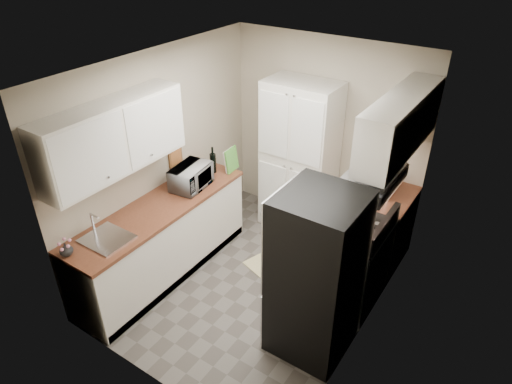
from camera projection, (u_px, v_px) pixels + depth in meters
ground at (255, 281)px, 5.32m from camera, size 3.20×3.20×0.00m
room_shell at (253, 157)px, 4.48m from camera, size 2.64×3.24×2.52m
pantry_cabinet at (299, 158)px, 5.83m from camera, size 0.90×0.55×2.00m
base_cabinet_left at (163, 241)px, 5.26m from camera, size 0.60×2.30×0.88m
countertop_left at (159, 208)px, 5.02m from camera, size 0.63×2.33×0.04m
base_cabinet_right at (379, 229)px, 5.47m from camera, size 0.60×0.80×0.88m
countertop_right at (384, 196)px, 5.23m from camera, size 0.63×0.83×0.04m
electric_range at (351, 262)px, 4.89m from camera, size 0.71×0.78×1.13m
refrigerator at (316, 276)px, 4.14m from camera, size 0.70×0.72×1.70m
microwave at (191, 177)px, 5.29m from camera, size 0.39×0.52×0.27m
wine_bottle at (213, 161)px, 5.60m from camera, size 0.08×0.08×0.31m
flower_vase at (66, 249)px, 4.25m from camera, size 0.13×0.13×0.13m
cutting_board at (232, 160)px, 5.64m from camera, size 0.04×0.24×0.30m
toaster_oven at (382, 184)px, 5.23m from camera, size 0.28×0.35×0.19m
fruit_basket at (384, 171)px, 5.17m from camera, size 0.38×0.38×0.12m
kitchen_mat at (281, 260)px, 5.64m from camera, size 0.75×0.94×0.01m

